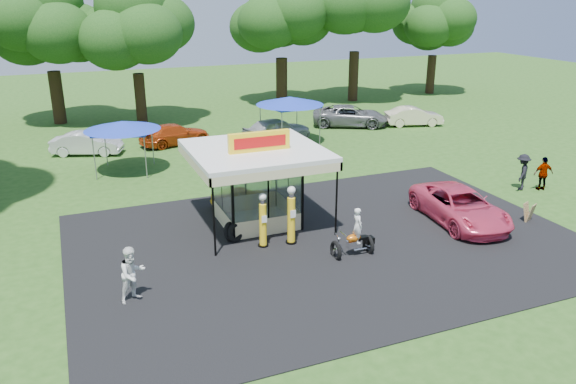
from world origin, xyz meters
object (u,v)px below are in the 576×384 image
(pink_sedan, at_px, (460,206))
(kiosk_car, at_px, (241,196))
(bg_car_e, at_px, (414,116))
(tent_west, at_px, (122,126))
(gas_station_kiosk, at_px, (256,184))
(bg_car_d, at_px, (350,116))
(gas_pump_left, at_px, (263,221))
(bg_car_b, at_px, (175,134))
(a_frame_sign, at_px, (529,213))
(spectator_east_a, at_px, (522,172))
(spectator_west, at_px, (132,274))
(spectator_east_b, at_px, (543,174))
(motorcycle, at_px, (356,236))
(bg_car_c, at_px, (277,130))
(tent_east, at_px, (290,101))
(gas_pump_right, at_px, (291,217))
(bg_car_a, at_px, (87,143))

(pink_sedan, bearing_deg, kiosk_car, 152.50)
(bg_car_e, bearing_deg, tent_west, 114.61)
(gas_station_kiosk, xyz_separation_m, bg_car_d, (12.70, 15.17, -1.01))
(gas_pump_left, distance_m, bg_car_b, 17.13)
(a_frame_sign, xyz_separation_m, kiosk_car, (-11.05, 6.58, 0.05))
(gas_station_kiosk, distance_m, bg_car_d, 19.81)
(gas_pump_left, bearing_deg, spectator_east_a, 5.85)
(spectator_west, distance_m, spectator_east_b, 20.95)
(motorcycle, height_order, bg_car_c, motorcycle)
(a_frame_sign, relative_size, spectator_east_b, 0.49)
(kiosk_car, bearing_deg, spectator_east_a, -102.69)
(gas_station_kiosk, height_order, tent_east, gas_station_kiosk)
(pink_sedan, relative_size, bg_car_b, 1.14)
(bg_car_d, bearing_deg, tent_west, 135.01)
(gas_station_kiosk, relative_size, bg_car_c, 1.14)
(bg_car_c, bearing_deg, bg_car_b, 62.01)
(spectator_west, relative_size, bg_car_d, 0.34)
(gas_pump_right, distance_m, kiosk_car, 4.83)
(a_frame_sign, bearing_deg, gas_station_kiosk, 134.86)
(gas_station_kiosk, xyz_separation_m, spectator_west, (-5.84, -4.66, -0.84))
(spectator_west, relative_size, spectator_east_a, 1.01)
(kiosk_car, xyz_separation_m, bg_car_c, (5.92, 10.75, 0.33))
(gas_pump_left, height_order, a_frame_sign, gas_pump_left)
(a_frame_sign, distance_m, bg_car_e, 18.92)
(bg_car_d, relative_size, bg_car_e, 1.31)
(bg_car_a, bearing_deg, bg_car_d, -67.82)
(gas_station_kiosk, height_order, a_frame_sign, gas_station_kiosk)
(gas_pump_right, height_order, pink_sedan, gas_pump_right)
(gas_station_kiosk, bearing_deg, bg_car_c, 65.44)
(bg_car_b, height_order, tent_east, tent_east)
(pink_sedan, bearing_deg, motorcycle, -162.47)
(gas_pump_right, bearing_deg, gas_pump_left, 173.02)
(gas_station_kiosk, xyz_separation_m, bg_car_a, (-6.11, 14.35, -1.09))
(bg_car_c, distance_m, tent_east, 2.22)
(motorcycle, distance_m, tent_east, 17.29)
(bg_car_e, bearing_deg, gas_pump_left, 146.71)
(spectator_west, bearing_deg, gas_pump_left, -2.28)
(spectator_east_b, xyz_separation_m, tent_west, (-19.17, 11.18, 1.74))
(gas_pump_left, xyz_separation_m, pink_sedan, (8.78, -0.85, -0.34))
(gas_station_kiosk, distance_m, kiosk_car, 2.56)
(motorcycle, relative_size, bg_car_a, 0.47)
(spectator_west, relative_size, bg_car_c, 0.40)
(a_frame_sign, distance_m, spectator_east_a, 4.50)
(gas_pump_right, relative_size, bg_car_d, 0.44)
(bg_car_b, bearing_deg, bg_car_e, -108.46)
(spectator_east_a, distance_m, tent_east, 15.17)
(spectator_west, distance_m, bg_car_c, 21.18)
(kiosk_car, xyz_separation_m, spectator_east_a, (13.89, -3.13, 0.45))
(gas_pump_left, xyz_separation_m, tent_east, (7.16, 14.65, 1.72))
(bg_car_a, xyz_separation_m, bg_car_c, (12.03, -1.40, 0.11))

